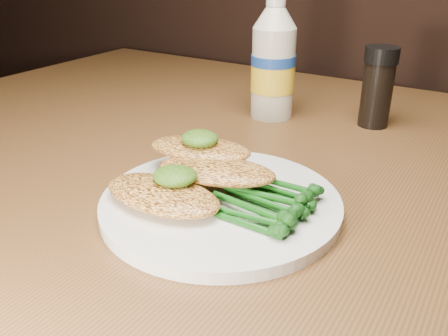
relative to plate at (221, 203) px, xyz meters
The scene contains 9 objects.
plate is the anchor object (origin of this frame).
chicken_front 0.06m from the plate, 135.38° to the right, with size 0.13×0.07×0.02m, color #F5AD4E.
chicken_mid 0.03m from the plate, 132.16° to the left, with size 0.13×0.06×0.02m, color #F5AD4E.
chicken_back 0.08m from the plate, 141.83° to the left, with size 0.12×0.06×0.02m, color #F5AD4E.
pesto_front 0.06m from the plate, 144.19° to the right, with size 0.04×0.04×0.02m, color #143708.
pesto_back 0.08m from the plate, 142.74° to the left, with size 0.04×0.04×0.02m, color #143708.
broccolini_bundle 0.04m from the plate, ahead, with size 0.12×0.09×0.02m, color #124C10, non-canonical shape.
mayo_bottle 0.31m from the plate, 106.97° to the left, with size 0.07×0.07×0.19m, color beige, non-canonical shape.
pepper_grinder 0.34m from the plate, 79.54° to the left, with size 0.05×0.05×0.12m, color black, non-canonical shape.
Camera 1 is at (0.28, 0.53, 0.99)m, focal length 37.85 mm.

